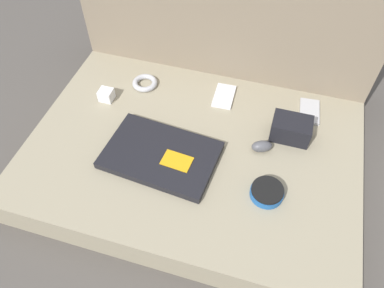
% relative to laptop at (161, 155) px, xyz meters
% --- Properties ---
extents(ground_plane, '(8.00, 8.00, 0.00)m').
position_rel_laptop_xyz_m(ground_plane, '(0.08, 0.06, -0.13)').
color(ground_plane, '#4C4742').
extents(couch_seat, '(1.06, 0.74, 0.11)m').
position_rel_laptop_xyz_m(couch_seat, '(0.08, 0.06, -0.07)').
color(couch_seat, gray).
rests_on(couch_seat, ground_plane).
extents(couch_backrest, '(1.06, 0.20, 0.53)m').
position_rel_laptop_xyz_m(couch_backrest, '(0.08, 0.53, 0.14)').
color(couch_backrest, '#7F705B').
rests_on(couch_backrest, ground_plane).
extents(laptop, '(0.36, 0.26, 0.03)m').
position_rel_laptop_xyz_m(laptop, '(0.00, 0.00, 0.00)').
color(laptop, black).
rests_on(laptop, couch_seat).
extents(computer_mouse, '(0.08, 0.06, 0.04)m').
position_rel_laptop_xyz_m(computer_mouse, '(0.30, 0.12, 0.01)').
color(computer_mouse, '#4C4C51').
rests_on(computer_mouse, couch_seat).
extents(speaker_puck, '(0.10, 0.10, 0.03)m').
position_rel_laptop_xyz_m(speaker_puck, '(0.34, -0.04, 0.00)').
color(speaker_puck, '#1E569E').
rests_on(speaker_puck, couch_seat).
extents(phone_silver, '(0.07, 0.12, 0.01)m').
position_rel_laptop_xyz_m(phone_silver, '(0.13, 0.32, -0.01)').
color(phone_silver, silver).
rests_on(phone_silver, couch_seat).
extents(phone_black, '(0.07, 0.12, 0.01)m').
position_rel_laptop_xyz_m(phone_black, '(0.43, 0.33, -0.01)').
color(phone_black, '#B7B7BC').
rests_on(phone_black, couch_seat).
extents(camera_pouch, '(0.12, 0.09, 0.07)m').
position_rel_laptop_xyz_m(camera_pouch, '(0.37, 0.20, 0.02)').
color(camera_pouch, black).
rests_on(camera_pouch, couch_seat).
extents(charger_brick, '(0.05, 0.04, 0.04)m').
position_rel_laptop_xyz_m(charger_brick, '(-0.27, 0.19, 0.01)').
color(charger_brick, silver).
rests_on(charger_brick, couch_seat).
extents(cable_coil, '(0.09, 0.09, 0.02)m').
position_rel_laptop_xyz_m(cable_coil, '(-0.17, 0.30, -0.00)').
color(cable_coil, '#B2B2B7').
rests_on(cable_coil, couch_seat).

